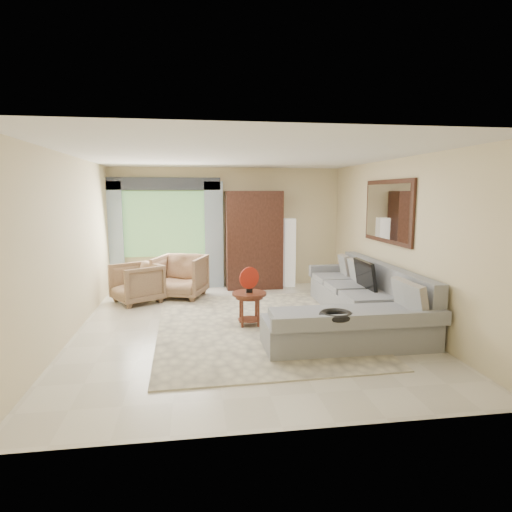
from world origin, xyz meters
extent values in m
plane|color=silver|center=(0.00, 0.00, 0.00)|extent=(6.00, 6.00, 0.00)
cube|color=beige|center=(0.20, -0.05, 0.01)|extent=(3.10, 4.07, 0.02)
cube|color=gray|center=(2.00, 0.50, 0.20)|extent=(0.90, 2.40, 0.40)
cube|color=gray|center=(1.30, -1.10, 0.20)|extent=(2.30, 0.80, 0.40)
cube|color=gray|center=(2.35, 0.10, 0.65)|extent=(0.20, 3.20, 0.50)
cube|color=gray|center=(2.00, 1.78, 0.51)|extent=(0.90, 0.16, 0.22)
cube|color=gray|center=(1.30, -1.55, 0.49)|extent=(2.30, 0.10, 0.18)
cube|color=black|center=(2.05, 0.21, 0.72)|extent=(0.14, 0.74, 0.48)
torus|color=black|center=(1.00, -1.42, 0.55)|extent=(0.43, 0.43, 0.09)
cylinder|color=#441D12|center=(0.09, 0.01, 0.52)|extent=(0.53, 0.53, 0.04)
cylinder|color=#441D12|center=(0.09, 0.01, 0.24)|extent=(0.35, 0.35, 0.48)
cylinder|color=#A92010|center=(0.09, 0.01, 0.76)|extent=(0.32, 0.16, 0.34)
imported|color=olive|center=(-1.82, 1.75, 0.37)|extent=(1.11, 1.11, 0.74)
imported|color=#9C7E55|center=(-1.01, 2.03, 0.42)|extent=(1.15, 1.17, 0.84)
imported|color=#999999|center=(-1.96, 2.38, 0.25)|extent=(0.55, 0.52, 0.50)
cube|color=black|center=(0.55, 2.72, 1.05)|extent=(1.20, 0.55, 2.10)
cube|color=silver|center=(1.35, 2.78, 0.75)|extent=(0.24, 0.24, 1.50)
cube|color=#669E59|center=(-1.35, 2.97, 1.40)|extent=(1.80, 0.04, 1.40)
cube|color=#9EB7CC|center=(-2.40, 2.88, 1.15)|extent=(0.40, 0.08, 2.30)
cube|color=#9EB7CC|center=(-0.30, 2.88, 1.15)|extent=(0.40, 0.08, 2.30)
cube|color=#1E232D|center=(-1.35, 2.90, 2.25)|extent=(2.40, 0.12, 0.26)
cube|color=black|center=(2.47, 0.35, 1.75)|extent=(0.04, 1.70, 1.05)
cube|color=white|center=(2.45, 0.35, 1.75)|extent=(0.02, 1.54, 0.90)
camera|label=1|loc=(-0.74, -6.38, 2.05)|focal=30.00mm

